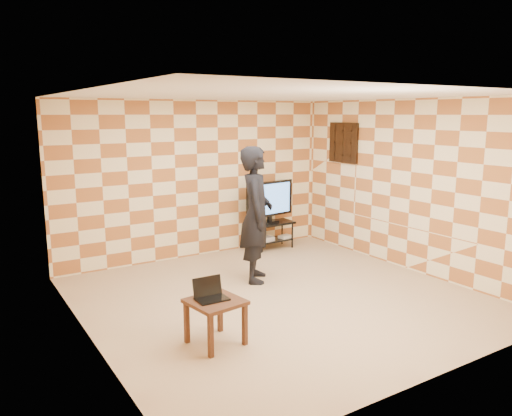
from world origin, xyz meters
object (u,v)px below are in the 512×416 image
object	(u,v)px
tv_stand	(269,230)
person	(256,215)
side_table	(215,308)
tv	(270,200)

from	to	relation	value
tv_stand	person	xyz separation A→B (m)	(-1.15, -1.35, 0.64)
tv_stand	side_table	bearing A→B (deg)	-132.26
side_table	person	xyz separation A→B (m)	(1.51, 1.57, 0.59)
side_table	tv_stand	bearing A→B (deg)	47.74
tv	person	size ratio (longest dim) A/B	0.52
tv_stand	tv	size ratio (longest dim) A/B	0.87
person	side_table	bearing A→B (deg)	168.91
tv	side_table	xyz separation A→B (m)	(-2.65, -2.92, -0.51)
tv_stand	side_table	distance (m)	3.94
tv	side_table	world-z (taller)	tv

